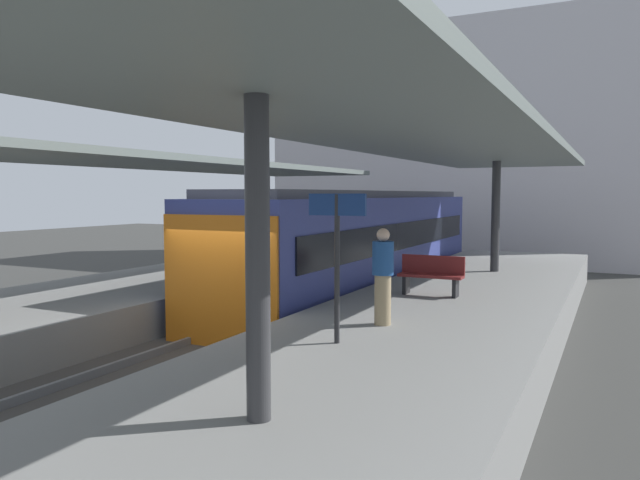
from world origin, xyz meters
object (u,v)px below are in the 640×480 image
(commuter_train, at_px, (362,243))
(passenger_near_bench, at_px, (383,275))
(platform_bench, at_px, (431,274))
(platform_sign, at_px, (337,234))

(commuter_train, bearing_deg, passenger_near_bench, -65.08)
(platform_bench, xyz_separation_m, passenger_near_bench, (0.09, -3.28, 0.38))
(commuter_train, xyz_separation_m, platform_sign, (3.22, -8.77, 0.90))
(platform_bench, relative_size, platform_sign, 0.63)
(commuter_train, xyz_separation_m, passenger_near_bench, (3.39, -7.30, 0.12))
(commuter_train, distance_m, platform_bench, 5.20)
(commuter_train, height_order, passenger_near_bench, commuter_train)
(commuter_train, distance_m, platform_sign, 9.39)
(platform_sign, xyz_separation_m, passenger_near_bench, (0.17, 1.48, -0.78))
(commuter_train, bearing_deg, platform_sign, -69.84)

